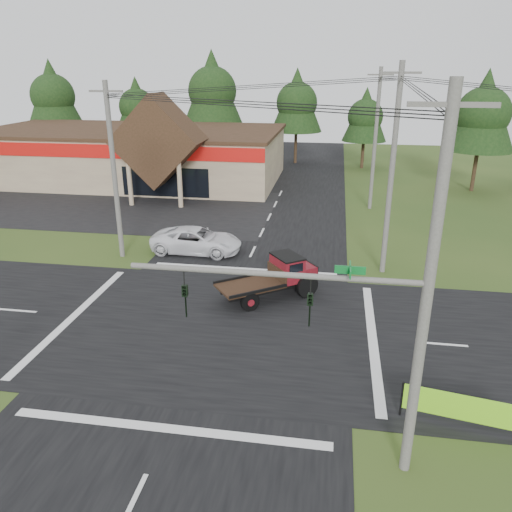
# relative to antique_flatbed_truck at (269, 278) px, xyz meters

# --- Properties ---
(ground) EXTENTS (120.00, 120.00, 0.00)m
(ground) POSITION_rel_antique_flatbed_truck_xyz_m (-1.95, -3.43, -1.10)
(ground) COLOR #294318
(ground) RESTS_ON ground
(road_ns) EXTENTS (12.00, 120.00, 0.02)m
(road_ns) POSITION_rel_antique_flatbed_truck_xyz_m (-1.95, -3.43, -1.09)
(road_ns) COLOR black
(road_ns) RESTS_ON ground
(road_ew) EXTENTS (120.00, 12.00, 0.02)m
(road_ew) POSITION_rel_antique_flatbed_truck_xyz_m (-1.95, -3.43, -1.09)
(road_ew) COLOR black
(road_ew) RESTS_ON ground
(parking_apron) EXTENTS (28.00, 14.00, 0.02)m
(parking_apron) POSITION_rel_antique_flatbed_truck_xyz_m (-15.95, 15.57, -1.09)
(parking_apron) COLOR black
(parking_apron) RESTS_ON ground
(cvs_building) EXTENTS (30.40, 18.20, 9.19)m
(cvs_building) POSITION_rel_antique_flatbed_truck_xyz_m (-17.66, 26.14, 1.68)
(cvs_building) COLOR gray
(cvs_building) RESTS_ON ground
(traffic_signal_mast) EXTENTS (8.12, 0.24, 7.00)m
(traffic_signal_mast) POSITION_rel_antique_flatbed_truck_xyz_m (3.87, -10.93, 3.32)
(traffic_signal_mast) COLOR #595651
(traffic_signal_mast) RESTS_ON ground
(utility_pole_nr) EXTENTS (2.00, 0.30, 11.00)m
(utility_pole_nr) POSITION_rel_antique_flatbed_truck_xyz_m (5.55, -10.93, 4.54)
(utility_pole_nr) COLOR #595651
(utility_pole_nr) RESTS_ON ground
(utility_pole_nw) EXTENTS (2.00, 0.30, 10.50)m
(utility_pole_nw) POSITION_rel_antique_flatbed_truck_xyz_m (-9.95, 4.57, 4.29)
(utility_pole_nw) COLOR #595651
(utility_pole_nw) RESTS_ON ground
(utility_pole_ne) EXTENTS (2.00, 0.30, 11.50)m
(utility_pole_ne) POSITION_rel_antique_flatbed_truck_xyz_m (6.05, 4.57, 4.79)
(utility_pole_ne) COLOR #595651
(utility_pole_ne) RESTS_ON ground
(utility_pole_n) EXTENTS (2.00, 0.30, 11.20)m
(utility_pole_n) POSITION_rel_antique_flatbed_truck_xyz_m (6.05, 18.57, 4.64)
(utility_pole_n) COLOR #595651
(utility_pole_n) RESTS_ON ground
(tree_row_a) EXTENTS (6.72, 6.72, 12.12)m
(tree_row_a) POSITION_rel_antique_flatbed_truck_xyz_m (-31.95, 36.57, 6.95)
(tree_row_a) COLOR #332316
(tree_row_a) RESTS_ON ground
(tree_row_b) EXTENTS (5.60, 5.60, 10.10)m
(tree_row_b) POSITION_rel_antique_flatbed_truck_xyz_m (-21.95, 38.57, 5.60)
(tree_row_b) COLOR #332316
(tree_row_b) RESTS_ON ground
(tree_row_c) EXTENTS (7.28, 7.28, 13.13)m
(tree_row_c) POSITION_rel_antique_flatbed_truck_xyz_m (-11.95, 37.57, 7.62)
(tree_row_c) COLOR #332316
(tree_row_c) RESTS_ON ground
(tree_row_d) EXTENTS (6.16, 6.16, 11.11)m
(tree_row_d) POSITION_rel_antique_flatbed_truck_xyz_m (-1.95, 38.57, 6.27)
(tree_row_d) COLOR #332316
(tree_row_d) RESTS_ON ground
(tree_row_e) EXTENTS (5.04, 5.04, 9.09)m
(tree_row_e) POSITION_rel_antique_flatbed_truck_xyz_m (6.05, 36.57, 4.93)
(tree_row_e) COLOR #332316
(tree_row_e) RESTS_ON ground
(tree_side_ne) EXTENTS (6.16, 6.16, 11.11)m
(tree_side_ne) POSITION_rel_antique_flatbed_truck_xyz_m (16.05, 26.57, 6.27)
(tree_side_ne) COLOR #332316
(tree_side_ne) RESTS_ON ground
(antique_flatbed_truck) EXTENTS (5.43, 4.75, 2.20)m
(antique_flatbed_truck) POSITION_rel_antique_flatbed_truck_xyz_m (0.00, 0.00, 0.00)
(antique_flatbed_truck) COLOR #5A0C16
(antique_flatbed_truck) RESTS_ON ground
(roadside_banner) EXTENTS (3.88, 0.85, 1.34)m
(roadside_banner) POSITION_rel_antique_flatbed_truck_xyz_m (7.56, -8.85, -0.43)
(roadside_banner) COLOR #7BD51C
(roadside_banner) RESTS_ON ground
(white_pickup) EXTENTS (5.80, 2.80, 1.59)m
(white_pickup) POSITION_rel_antique_flatbed_truck_xyz_m (-5.48, 6.00, -0.31)
(white_pickup) COLOR white
(white_pickup) RESTS_ON ground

